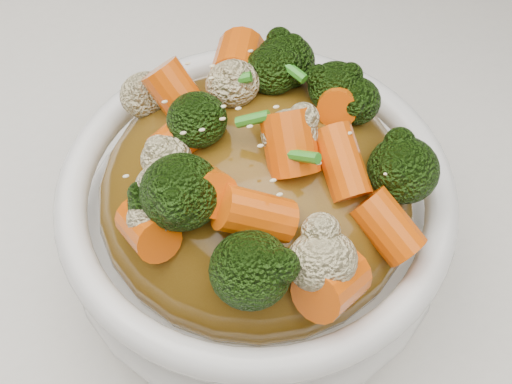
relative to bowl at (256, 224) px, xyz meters
name	(u,v)px	position (x,y,z in m)	size (l,w,h in m)	color
tablecloth	(242,352)	(-0.03, -0.05, -0.07)	(1.20, 0.80, 0.04)	white
bowl	(256,224)	(0.00, 0.00, 0.00)	(0.24, 0.24, 0.09)	white
sauce_base	(256,195)	(0.00, 0.00, 0.03)	(0.19, 0.19, 0.10)	brown
carrots	(256,120)	(0.00, 0.00, 0.10)	(0.19, 0.19, 0.06)	#EA5907
broccoli	(256,121)	(0.00, 0.00, 0.10)	(0.19, 0.19, 0.05)	black
cauliflower	(256,124)	(0.00, 0.00, 0.10)	(0.19, 0.19, 0.04)	beige
scallions	(256,119)	(0.00, 0.00, 0.10)	(0.14, 0.14, 0.02)	#2D841E
sesame_seeds	(256,119)	(0.00, 0.00, 0.10)	(0.17, 0.17, 0.01)	beige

